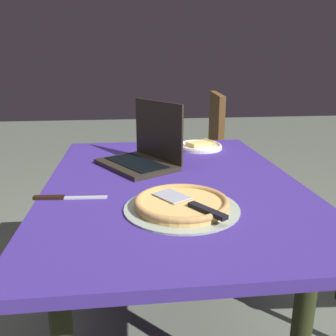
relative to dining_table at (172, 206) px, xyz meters
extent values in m
cube|color=navy|center=(0.00, 0.00, 0.09)|extent=(1.28, 0.89, 0.03)
cylinder|color=#262A14|center=(-0.36, -0.36, -0.28)|extent=(0.06, 0.06, 0.70)
cylinder|color=#262A14|center=(0.36, -0.36, -0.28)|extent=(0.06, 0.06, 0.70)
cylinder|color=#262A14|center=(0.36, 0.36, -0.28)|extent=(0.06, 0.06, 0.70)
cube|color=black|center=(0.18, 0.13, 0.11)|extent=(0.38, 0.35, 0.02)
cube|color=black|center=(0.18, 0.13, 0.12)|extent=(0.31, 0.26, 0.00)
cube|color=black|center=(0.24, 0.03, 0.24)|extent=(0.27, 0.17, 0.24)
cube|color=#85BFE9|center=(0.24, 0.03, 0.24)|extent=(0.24, 0.15, 0.21)
cylinder|color=white|center=(0.46, -0.19, 0.11)|extent=(0.22, 0.22, 0.01)
torus|color=white|center=(0.46, -0.19, 0.12)|extent=(0.21, 0.21, 0.01)
cube|color=#E2C46E|center=(0.46, -0.19, 0.13)|extent=(0.12, 0.14, 0.02)
cube|color=#C89248|center=(0.48, -0.24, 0.13)|extent=(0.08, 0.05, 0.03)
cylinder|color=#9CAA97|center=(-0.27, 0.01, 0.11)|extent=(0.34, 0.34, 0.01)
cylinder|color=#DDB061|center=(-0.27, 0.01, 0.12)|extent=(0.27, 0.27, 0.02)
torus|color=tan|center=(-0.27, 0.01, 0.13)|extent=(0.28, 0.28, 0.02)
cube|color=#ACAFC1|center=(-0.23, 0.03, 0.13)|extent=(0.13, 0.12, 0.00)
cube|color=black|center=(-0.35, -0.05, 0.13)|extent=(0.12, 0.09, 0.01)
cube|color=#B2B7B8|center=(-0.15, 0.31, 0.11)|extent=(0.03, 0.17, 0.00)
cube|color=black|center=(-0.14, 0.41, 0.11)|extent=(0.03, 0.10, 0.01)
cube|color=brown|center=(0.99, -0.20, -0.18)|extent=(0.47, 0.47, 0.04)
cube|color=brown|center=(0.97, -0.40, 0.08)|extent=(0.41, 0.07, 0.48)
cylinder|color=brown|center=(1.20, -0.03, -0.41)|extent=(0.03, 0.03, 0.43)
cylinder|color=brown|center=(0.81, 0.01, -0.41)|extent=(0.03, 0.03, 0.43)
cylinder|color=brown|center=(1.17, -0.42, -0.41)|extent=(0.03, 0.03, 0.43)
cylinder|color=brown|center=(0.78, -0.38, -0.41)|extent=(0.03, 0.03, 0.43)
camera|label=1|loc=(-1.23, 0.16, 0.52)|focal=38.57mm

